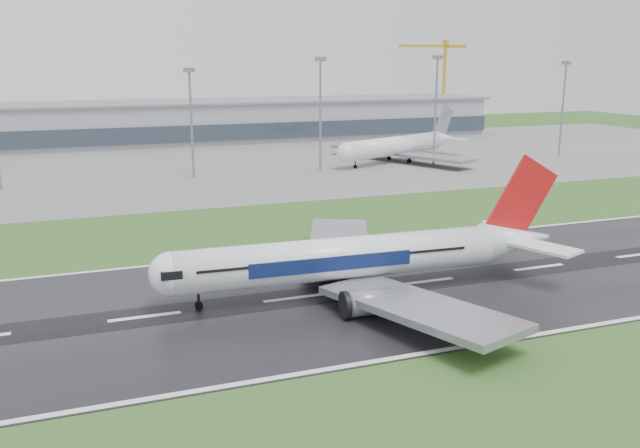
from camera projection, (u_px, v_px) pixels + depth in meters
name	position (u px, v px, depth m)	size (l,w,h in m)	color
ground	(425.00, 282.00, 98.27)	(520.00, 520.00, 0.00)	#2B521E
runway	(425.00, 282.00, 98.25)	(400.00, 45.00, 0.10)	black
apron	(232.00, 162.00, 212.17)	(400.00, 130.00, 0.08)	slate
terminal	(197.00, 122.00, 265.07)	(240.00, 36.00, 15.00)	gray
main_airliner	(367.00, 231.00, 92.14)	(58.79, 55.99, 17.36)	white
parked_airliner	(399.00, 136.00, 211.19)	(56.11, 52.24, 16.44)	white
tower_crane	(444.00, 84.00, 315.68)	(40.64, 2.22, 40.44)	gold
floodmast_2	(192.00, 126.00, 180.52)	(0.64, 0.64, 28.27)	gray
floodmast_3	(320.00, 117.00, 192.55)	(0.64, 0.64, 31.08)	gray
floodmast_4	(435.00, 113.00, 205.05)	(0.64, 0.64, 31.55)	gray
floodmast_5	(562.00, 111.00, 221.18)	(0.64, 0.64, 29.87)	gray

